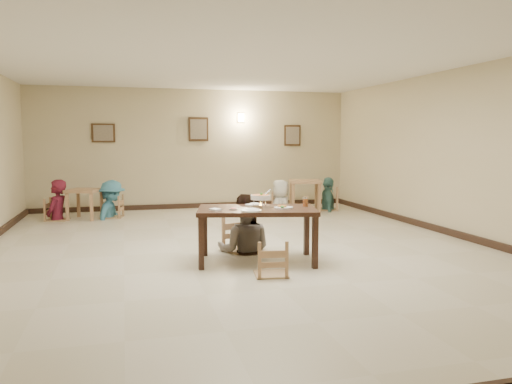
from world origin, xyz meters
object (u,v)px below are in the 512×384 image
object	(u,v)px
main_diner	(244,194)
bg_diner_c	(281,180)
bg_table_right	(305,186)
bg_table_left	(84,195)
bg_chair_rr	(328,189)
bg_diner_b	(111,180)
chair_far	(241,219)
bg_chair_lr	(112,197)
curry_warmer	(261,197)
bg_diner_a	(56,180)
chair_near	(271,241)
bg_diner_d	(328,177)
bg_chair_rl	(281,193)
main_table	(257,214)
bg_chair_ll	(57,199)
drink_glass	(305,202)

from	to	relation	value
main_diner	bg_diner_c	world-z (taller)	main_diner
bg_table_right	bg_diner_c	size ratio (longest dim) A/B	0.60
bg_table_left	bg_chair_rr	distance (m)	5.74
bg_diner_b	chair_far	bearing A→B (deg)	-132.52
chair_far	bg_chair_lr	distance (m)	4.46
chair_far	curry_warmer	world-z (taller)	curry_warmer
bg_chair_lr	bg_diner_a	size ratio (longest dim) A/B	0.53
chair_near	curry_warmer	size ratio (longest dim) A/B	2.81
chair_near	bg_table_left	bearing A→B (deg)	-55.50
bg_diner_c	bg_diner_d	distance (m)	1.23
chair_near	bg_chair_rl	world-z (taller)	bg_chair_rl
bg_table_left	chair_near	bearing A→B (deg)	-63.99
chair_far	bg_chair_rl	distance (m)	4.34
chair_near	bg_chair_rr	size ratio (longest dim) A/B	0.85
bg_chair_lr	chair_far	bearing A→B (deg)	40.05
main_table	bg_diner_a	size ratio (longest dim) A/B	1.02
main_diner	bg_chair_rr	distance (m)	5.04
bg_diner_c	main_diner	bearing A→B (deg)	-10.58
curry_warmer	bg_diner_c	bearing A→B (deg)	68.98
curry_warmer	bg_chair_ll	bearing A→B (deg)	125.41
bg_chair_lr	bg_diner_c	size ratio (longest dim) A/B	0.61
curry_warmer	bg_diner_a	bearing A→B (deg)	125.41
bg_chair_rl	bg_diner_c	size ratio (longest dim) A/B	0.59
bg_chair_ll	chair_near	bearing A→B (deg)	-137.33
bg_table_right	bg_chair_rl	size ratio (longest dim) A/B	1.02
main_table	chair_near	distance (m)	0.77
main_diner	bg_diner_c	distance (m)	4.39
main_table	chair_near	size ratio (longest dim) A/B	2.05
bg_table_left	bg_diner_c	bearing A→B (deg)	-0.35
chair_near	bg_diner_b	xyz separation A→B (m)	(-2.08, 5.47, 0.40)
bg_chair_lr	bg_table_right	bearing A→B (deg)	101.83
chair_near	bg_chair_lr	size ratio (longest dim) A/B	0.93
bg_chair_rr	bg_diner_a	bearing A→B (deg)	-67.98
drink_glass	bg_chair_ll	xyz separation A→B (m)	(-3.94, 4.70, -0.39)
bg_chair_rl	bg_diner_c	world-z (taller)	bg_diner_c
bg_table_left	main_table	bearing A→B (deg)	-60.56
chair_near	bg_diner_b	world-z (taller)	bg_diner_b
main_table	bg_diner_b	xyz separation A→B (m)	(-2.09, 4.75, 0.15)
main_diner	bg_diner_b	world-z (taller)	main_diner
curry_warmer	bg_diner_b	size ratio (longest dim) A/B	0.19
chair_far	chair_near	distance (m)	1.50
drink_glass	bg_chair_ll	distance (m)	6.15
chair_far	bg_diner_c	bearing A→B (deg)	46.03
bg_diner_b	bg_diner_d	world-z (taller)	bg_diner_b
bg_chair_ll	bg_diner_b	xyz separation A→B (m)	(1.14, 0.09, 0.39)
chair_near	bg_chair_rr	xyz separation A→B (m)	(3.08, 5.39, 0.07)
drink_glass	bg_diner_a	size ratio (longest dim) A/B	0.08
bg_table_right	bg_diner_b	distance (m)	4.56
drink_glass	bg_diner_d	bearing A→B (deg)	63.34
drink_glass	bg_table_right	xyz separation A→B (m)	(1.75, 4.71, -0.23)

